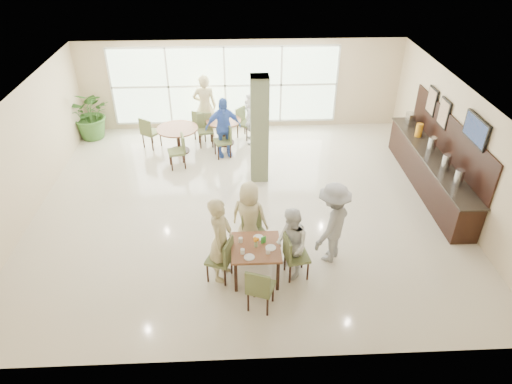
{
  "coord_description": "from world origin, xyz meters",
  "views": [
    {
      "loc": [
        -0.18,
        -9.26,
        6.32
      ],
      "look_at": [
        0.2,
        -1.2,
        1.1
      ],
      "focal_mm": 32.0,
      "sensor_mm": 36.0,
      "label": 1
    }
  ],
  "objects_px": {
    "teen_far": "(249,217)",
    "adult_standing": "(205,106)",
    "buffet_counter": "(430,169)",
    "teen_right": "(291,244)",
    "round_table_right": "(224,126)",
    "round_table_left": "(178,133)",
    "teen_left": "(221,240)",
    "potted_plant": "(91,114)",
    "adult_b": "(252,118)",
    "adult_a": "(223,127)",
    "teen_standing": "(332,223)",
    "main_table": "(256,250)"
  },
  "relations": [
    {
      "from": "teen_standing",
      "to": "adult_a",
      "type": "bearing_deg",
      "value": -117.23
    },
    {
      "from": "teen_right",
      "to": "adult_standing",
      "type": "height_order",
      "value": "adult_standing"
    },
    {
      "from": "buffet_counter",
      "to": "teen_standing",
      "type": "height_order",
      "value": "buffet_counter"
    },
    {
      "from": "teen_standing",
      "to": "round_table_left",
      "type": "bearing_deg",
      "value": -107.06
    },
    {
      "from": "teen_far",
      "to": "teen_right",
      "type": "xyz_separation_m",
      "value": [
        0.77,
        -0.85,
        -0.04
      ]
    },
    {
      "from": "round_table_right",
      "to": "teen_standing",
      "type": "relative_size",
      "value": 0.59
    },
    {
      "from": "round_table_left",
      "to": "potted_plant",
      "type": "relative_size",
      "value": 0.75
    },
    {
      "from": "buffet_counter",
      "to": "teen_right",
      "type": "bearing_deg",
      "value": -141.95
    },
    {
      "from": "adult_b",
      "to": "adult_a",
      "type": "bearing_deg",
      "value": -45.26
    },
    {
      "from": "round_table_right",
      "to": "potted_plant",
      "type": "bearing_deg",
      "value": 171.94
    },
    {
      "from": "buffet_counter",
      "to": "teen_right",
      "type": "distance_m",
      "value": 4.95
    },
    {
      "from": "round_table_left",
      "to": "teen_left",
      "type": "bearing_deg",
      "value": -75.79
    },
    {
      "from": "main_table",
      "to": "buffet_counter",
      "type": "distance_m",
      "value": 5.5
    },
    {
      "from": "teen_left",
      "to": "adult_standing",
      "type": "bearing_deg",
      "value": 20.39
    },
    {
      "from": "teen_far",
      "to": "adult_standing",
      "type": "bearing_deg",
      "value": -56.01
    },
    {
      "from": "teen_left",
      "to": "adult_a",
      "type": "bearing_deg",
      "value": 15.32
    },
    {
      "from": "round_table_left",
      "to": "adult_a",
      "type": "height_order",
      "value": "adult_a"
    },
    {
      "from": "teen_far",
      "to": "teen_right",
      "type": "distance_m",
      "value": 1.15
    },
    {
      "from": "round_table_right",
      "to": "adult_a",
      "type": "distance_m",
      "value": 0.84
    },
    {
      "from": "teen_right",
      "to": "teen_standing",
      "type": "xyz_separation_m",
      "value": [
        0.87,
        0.46,
        0.13
      ]
    },
    {
      "from": "round_table_right",
      "to": "teen_standing",
      "type": "distance_m",
      "value": 5.85
    },
    {
      "from": "teen_standing",
      "to": "adult_a",
      "type": "distance_m",
      "value": 5.13
    },
    {
      "from": "potted_plant",
      "to": "teen_far",
      "type": "height_order",
      "value": "teen_far"
    },
    {
      "from": "potted_plant",
      "to": "teen_right",
      "type": "bearing_deg",
      "value": -50.05
    },
    {
      "from": "teen_left",
      "to": "potted_plant",
      "type": "bearing_deg",
      "value": 47.39
    },
    {
      "from": "buffet_counter",
      "to": "teen_left",
      "type": "height_order",
      "value": "buffet_counter"
    },
    {
      "from": "potted_plant",
      "to": "adult_standing",
      "type": "height_order",
      "value": "adult_standing"
    },
    {
      "from": "round_table_left",
      "to": "teen_right",
      "type": "distance_m",
      "value": 6.01
    },
    {
      "from": "round_table_left",
      "to": "adult_b",
      "type": "bearing_deg",
      "value": 14.8
    },
    {
      "from": "potted_plant",
      "to": "teen_standing",
      "type": "height_order",
      "value": "teen_standing"
    },
    {
      "from": "round_table_right",
      "to": "adult_standing",
      "type": "distance_m",
      "value": 0.87
    },
    {
      "from": "teen_standing",
      "to": "adult_b",
      "type": "bearing_deg",
      "value": -128.82
    },
    {
      "from": "round_table_right",
      "to": "teen_left",
      "type": "height_order",
      "value": "teen_left"
    },
    {
      "from": "potted_plant",
      "to": "adult_b",
      "type": "bearing_deg",
      "value": -5.7
    },
    {
      "from": "main_table",
      "to": "potted_plant",
      "type": "height_order",
      "value": "potted_plant"
    },
    {
      "from": "round_table_right",
      "to": "buffet_counter",
      "type": "bearing_deg",
      "value": -28.2
    },
    {
      "from": "teen_right",
      "to": "adult_b",
      "type": "bearing_deg",
      "value": 172.56
    },
    {
      "from": "round_table_right",
      "to": "adult_b",
      "type": "relative_size",
      "value": 0.68
    },
    {
      "from": "adult_b",
      "to": "potted_plant",
      "type": "bearing_deg",
      "value": -96.69
    },
    {
      "from": "main_table",
      "to": "teen_standing",
      "type": "relative_size",
      "value": 0.53
    },
    {
      "from": "teen_left",
      "to": "teen_standing",
      "type": "height_order",
      "value": "teen_left"
    },
    {
      "from": "teen_far",
      "to": "adult_standing",
      "type": "relative_size",
      "value": 0.82
    },
    {
      "from": "potted_plant",
      "to": "adult_a",
      "type": "bearing_deg",
      "value": -18.54
    },
    {
      "from": "buffet_counter",
      "to": "teen_right",
      "type": "relative_size",
      "value": 3.08
    },
    {
      "from": "teen_right",
      "to": "buffet_counter",
      "type": "bearing_deg",
      "value": 115.66
    },
    {
      "from": "round_table_left",
      "to": "teen_far",
      "type": "relative_size",
      "value": 0.74
    },
    {
      "from": "teen_far",
      "to": "adult_a",
      "type": "height_order",
      "value": "adult_a"
    },
    {
      "from": "round_table_left",
      "to": "adult_standing",
      "type": "relative_size",
      "value": 0.61
    },
    {
      "from": "main_table",
      "to": "round_table_left",
      "type": "distance_m",
      "value": 5.76
    },
    {
      "from": "potted_plant",
      "to": "main_table",
      "type": "bearing_deg",
      "value": -53.85
    }
  ]
}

